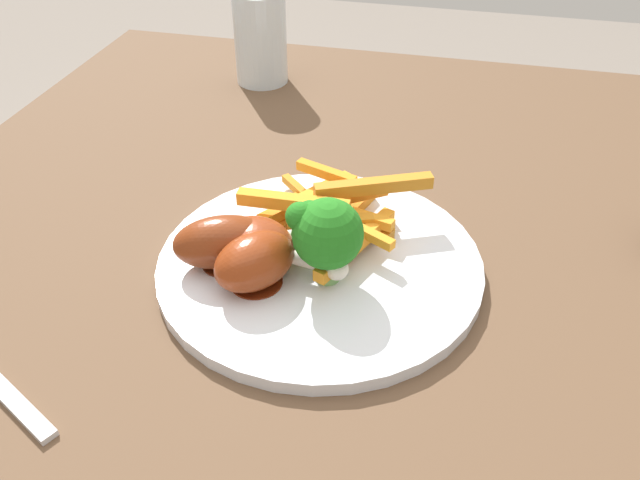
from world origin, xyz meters
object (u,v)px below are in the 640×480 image
(chicken_drumstick_far, at_px, (260,246))
(water_glass, at_px, (260,38))
(chicken_drumstick_extra, at_px, (260,259))
(dinner_plate, at_px, (320,264))
(broccoli_floret_front, at_px, (325,233))
(dining_table, at_px, (290,335))
(carrot_fries_pile, at_px, (336,210))
(chicken_drumstick_near, at_px, (230,242))

(chicken_drumstick_far, relative_size, water_glass, 1.02)
(chicken_drumstick_extra, xyz_separation_m, water_glass, (0.41, 0.13, 0.02))
(dinner_plate, height_order, broccoli_floret_front, broccoli_floret_front)
(dining_table, bearing_deg, carrot_fries_pile, -61.85)
(dinner_plate, xyz_separation_m, broccoli_floret_front, (-0.02, -0.01, 0.05))
(broccoli_floret_front, bearing_deg, dining_table, 43.58)
(dinner_plate, distance_m, chicken_drumstick_extra, 0.06)
(chicken_drumstick_extra, bearing_deg, chicken_drumstick_far, 17.92)
(dining_table, bearing_deg, chicken_drumstick_near, 145.99)
(dining_table, xyz_separation_m, chicken_drumstick_far, (-0.05, 0.01, 0.15))
(carrot_fries_pile, height_order, water_glass, water_glass)
(dinner_plate, height_order, chicken_drumstick_extra, chicken_drumstick_extra)
(dinner_plate, bearing_deg, broccoli_floret_front, -156.22)
(dining_table, distance_m, water_glass, 0.40)
(dinner_plate, distance_m, chicken_drumstick_far, 0.06)
(dining_table, bearing_deg, chicken_drumstick_far, 169.21)
(chicken_drumstick_near, height_order, chicken_drumstick_far, chicken_drumstick_near)
(carrot_fries_pile, bearing_deg, chicken_drumstick_extra, 153.77)
(dinner_plate, relative_size, water_glass, 2.38)
(chicken_drumstick_extra, bearing_deg, dinner_plate, -46.51)
(broccoli_floret_front, distance_m, water_glass, 0.43)
(water_glass, bearing_deg, dinner_plate, -155.47)
(carrot_fries_pile, height_order, chicken_drumstick_extra, same)
(carrot_fries_pile, bearing_deg, dining_table, 118.15)
(dining_table, height_order, chicken_drumstick_far, chicken_drumstick_far)
(chicken_drumstick_far, height_order, water_glass, water_glass)
(dining_table, distance_m, dinner_plate, 0.13)
(dinner_plate, xyz_separation_m, chicken_drumstick_near, (-0.02, 0.07, 0.03))
(chicken_drumstick_extra, height_order, water_glass, water_glass)
(chicken_drumstick_near, relative_size, chicken_drumstick_extra, 1.25)
(broccoli_floret_front, bearing_deg, carrot_fries_pile, 5.49)
(dining_table, distance_m, chicken_drumstick_far, 0.16)
(broccoli_floret_front, relative_size, chicken_drumstick_near, 0.54)
(chicken_drumstick_near, height_order, chicken_drumstick_extra, same)
(carrot_fries_pile, relative_size, chicken_drumstick_far, 1.38)
(carrot_fries_pile, bearing_deg, water_glass, 28.19)
(chicken_drumstick_extra, bearing_deg, carrot_fries_pile, -26.23)
(broccoli_floret_front, distance_m, chicken_drumstick_far, 0.06)
(chicken_drumstick_near, bearing_deg, water_glass, 13.93)
(water_glass, bearing_deg, chicken_drumstick_extra, -162.56)
(dining_table, distance_m, chicken_drumstick_extra, 0.16)
(dinner_plate, height_order, carrot_fries_pile, carrot_fries_pile)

